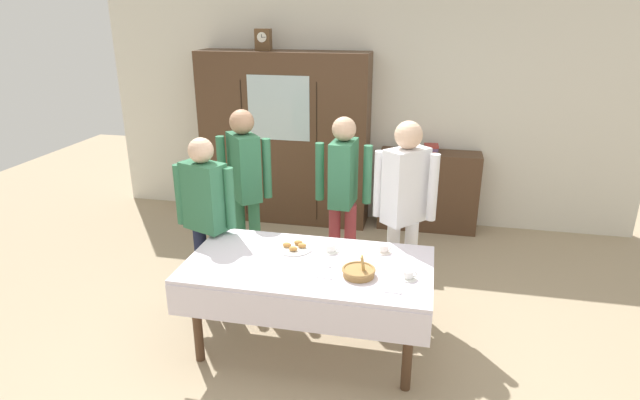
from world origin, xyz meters
TOP-DOWN VIEW (x-y plane):
  - ground_plane at (0.00, 0.00)m, footprint 12.00×12.00m
  - back_wall at (0.00, 2.65)m, footprint 6.40×0.10m
  - dining_table at (0.00, -0.24)m, footprint 1.82×0.96m
  - wall_cabinet at (-0.90, 2.35)m, footprint 2.02×0.46m
  - mantel_clock at (-1.13, 2.35)m, footprint 0.18×0.11m
  - bookshelf_low at (0.84, 2.41)m, footprint 1.15×0.35m
  - book_stack at (0.84, 2.41)m, footprint 0.17×0.20m
  - tea_cup_mid_left at (0.52, 0.09)m, footprint 0.13×0.13m
  - tea_cup_far_left at (0.12, 0.01)m, footprint 0.13×0.13m
  - tea_cup_near_left at (0.74, -0.29)m, footprint 0.13×0.13m
  - bread_basket at (0.39, -0.33)m, footprint 0.24×0.24m
  - pastry_plate at (-0.16, 0.00)m, footprint 0.28×0.28m
  - spoon_front_edge at (0.18, -0.41)m, footprint 0.12×0.02m
  - spoon_near_left at (0.14, -0.24)m, footprint 0.12×0.02m
  - spoon_far_left at (0.67, -0.51)m, footprint 0.12×0.02m
  - person_near_right_end at (0.65, 0.52)m, footprint 0.52×0.40m
  - person_beside_shelf at (-0.97, 0.18)m, footprint 0.52×0.32m
  - person_behind_table_left at (0.07, 0.89)m, footprint 0.52×0.37m
  - person_by_cabinet at (-0.84, 0.78)m, footprint 0.52×0.40m

SIDE VIEW (x-z plane):
  - ground_plane at x=0.00m, z-range 0.00..0.00m
  - bookshelf_low at x=0.84m, z-range 0.00..0.94m
  - dining_table at x=0.00m, z-range 0.27..1.01m
  - spoon_front_edge at x=0.18m, z-range 0.73..0.74m
  - spoon_near_left at x=0.14m, z-range 0.73..0.74m
  - spoon_far_left at x=0.67m, z-range 0.73..0.74m
  - pastry_plate at x=-0.16m, z-range 0.73..0.77m
  - tea_cup_mid_left at x=0.52m, z-range 0.73..0.79m
  - tea_cup_far_left at x=0.12m, z-range 0.73..0.79m
  - tea_cup_near_left at x=0.74m, z-range 0.73..0.79m
  - bread_basket at x=0.39m, z-range 0.69..0.85m
  - person_beside_shelf at x=-0.97m, z-range 0.16..1.70m
  - person_behind_table_left at x=0.07m, z-range 0.17..1.79m
  - book_stack at x=0.84m, z-range 0.94..1.03m
  - person_by_cabinet at x=-0.84m, z-range 0.18..1.85m
  - person_near_right_end at x=0.65m, z-range 0.19..1.86m
  - wall_cabinet at x=-0.90m, z-range 0.00..2.05m
  - back_wall at x=0.00m, z-range 0.00..2.70m
  - mantel_clock at x=-1.13m, z-range 2.05..2.29m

